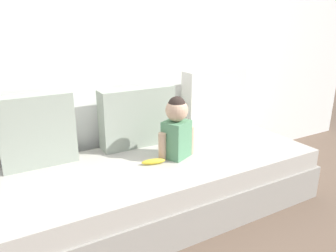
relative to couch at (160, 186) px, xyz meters
The scene contains 8 objects.
ground_plane 0.20m from the couch, ahead, with size 12.00×12.00×0.00m, color brown.
back_wall 1.23m from the couch, 90.00° to the left, with size 5.62×0.10×2.58m, color white.
couch is the anchor object (origin of this frame).
throw_pillow_left 0.95m from the couch, 154.33° to the left, with size 0.49×0.16×0.50m, color #99A393.
throw_pillow_center 0.57m from the couch, 90.00° to the left, with size 0.60×0.16×0.47m, color #99A393.
throw_pillow_right 0.96m from the couch, 25.67° to the left, with size 0.59×0.16×0.55m, color silver.
toddler 0.46m from the couch, ahead, with size 0.29×0.22×0.46m.
banana 0.24m from the couch, 152.39° to the right, with size 0.17×0.04×0.04m, color yellow.
Camera 1 is at (-1.01, -1.89, 1.38)m, focal length 34.68 mm.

